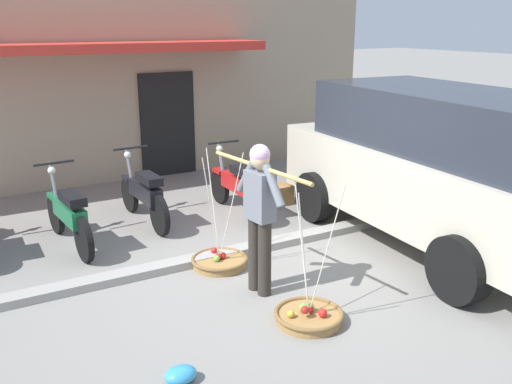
{
  "coord_description": "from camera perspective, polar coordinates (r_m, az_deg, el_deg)",
  "views": [
    {
      "loc": [
        -3.1,
        -5.36,
        2.92
      ],
      "look_at": [
        0.3,
        0.6,
        0.85
      ],
      "focal_mm": 39.68,
      "sensor_mm": 36.0,
      "label": 1
    }
  ],
  "objects": [
    {
      "name": "motorcycle_second_in_row",
      "position": [
        7.94,
        -18.36,
        -2.22
      ],
      "size": [
        0.54,
        1.82,
        1.09
      ],
      "color": "black",
      "rests_on": "ground"
    },
    {
      "name": "motorcycle_third_in_row",
      "position": [
        8.6,
        -11.21,
        -0.22
      ],
      "size": [
        0.54,
        1.82,
        1.09
      ],
      "color": "black",
      "rests_on": "ground"
    },
    {
      "name": "sidewalk_curb",
      "position": [
        7.39,
        -2.45,
        -6.09
      ],
      "size": [
        20.0,
        0.24,
        0.1
      ],
      "primitive_type": "cube",
      "color": "gray",
      "rests_on": "ground"
    },
    {
      "name": "parked_truck",
      "position": [
        7.84,
        17.88,
        2.78
      ],
      "size": [
        2.4,
        4.92,
        2.1
      ],
      "color": "beige",
      "rests_on": "ground"
    },
    {
      "name": "fruit_basket_right_side",
      "position": [
        7.09,
        -3.7,
        -6.93
      ],
      "size": [
        0.71,
        0.71,
        1.45
      ],
      "color": "#9E7542",
      "rests_on": "ground"
    },
    {
      "name": "plastic_litter_bag",
      "position": [
        5.05,
        -7.61,
        -17.79
      ],
      "size": [
        0.28,
        0.22,
        0.14
      ],
      "primitive_type": "ellipsoid",
      "color": "#3393D1",
      "rests_on": "ground"
    },
    {
      "name": "ground_plane",
      "position": [
        6.85,
        0.29,
        -8.47
      ],
      "size": [
        90.0,
        90.0,
        0.0
      ],
      "primitive_type": "plane",
      "color": "gray"
    },
    {
      "name": "storefront_building",
      "position": [
        13.0,
        -21.48,
        12.06
      ],
      "size": [
        13.0,
        6.0,
        4.2
      ],
      "color": "tan",
      "rests_on": "ground"
    },
    {
      "name": "motorcycle_end_of_row",
      "position": [
        8.84,
        -1.92,
        0.57
      ],
      "size": [
        0.54,
        1.82,
        1.09
      ],
      "color": "black",
      "rests_on": "ground"
    },
    {
      "name": "fruit_vendor",
      "position": [
        6.11,
        0.38,
        -1.75
      ],
      "size": [
        0.24,
        1.68,
        1.7
      ],
      "color": "#2D2823",
      "rests_on": "ground"
    },
    {
      "name": "fruit_basket_left_side",
      "position": [
        5.87,
        5.34,
        -12.28
      ],
      "size": [
        0.71,
        0.71,
        1.45
      ],
      "color": "#9E7542",
      "rests_on": "ground"
    },
    {
      "name": "wooden_crate",
      "position": [
        9.43,
        2.19,
        -0.25
      ],
      "size": [
        0.44,
        0.36,
        0.32
      ],
      "primitive_type": "cube",
      "color": "olive",
      "rests_on": "ground"
    }
  ]
}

